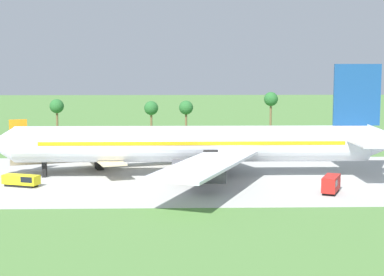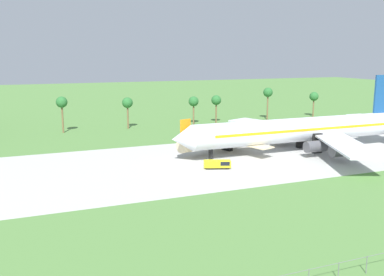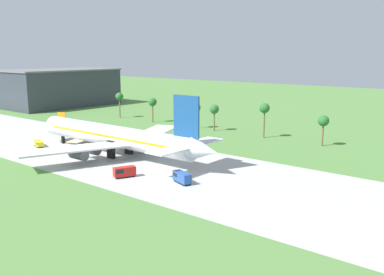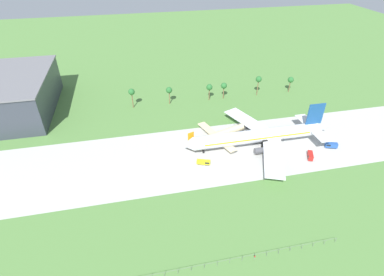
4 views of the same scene
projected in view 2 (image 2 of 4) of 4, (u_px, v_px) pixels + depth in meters
name	position (u px, v px, depth m)	size (l,w,h in m)	color
ground_plane	(174.00, 164.00, 97.63)	(600.00, 600.00, 0.00)	#517F3D
taxiway_strip	(174.00, 164.00, 97.62)	(320.00, 44.00, 0.02)	#B2B2AD
jet_airliner	(306.00, 130.00, 110.62)	(72.57, 59.01, 19.22)	silver
regional_aircraft	(227.00, 139.00, 111.31)	(30.79, 28.03, 9.62)	beige
baggage_tug	(218.00, 164.00, 93.85)	(6.22, 3.86, 1.84)	black
perimeter_fence	(339.00, 268.00, 47.24)	(80.10, 0.10, 2.10)	slate
palm_tree_row	(203.00, 100.00, 153.49)	(100.93, 3.60, 12.37)	brown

